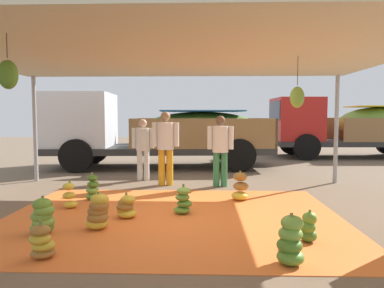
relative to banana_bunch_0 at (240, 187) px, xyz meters
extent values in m
plane|color=brown|center=(-1.23, 1.72, -0.26)|extent=(40.00, 40.00, 0.00)
cube|color=orange|center=(-1.23, -1.28, -0.26)|extent=(5.54, 4.36, 0.01)
cylinder|color=#9EA0A5|center=(-5.03, 2.02, 1.08)|extent=(0.10, 0.10, 2.68)
cylinder|color=#9EA0A5|center=(2.57, 2.02, 1.08)|extent=(0.10, 0.10, 2.68)
cube|color=beige|center=(-1.23, -1.28, 2.45)|extent=(8.00, 7.00, 0.06)
cylinder|color=#4C422D|center=(-3.14, -2.72, 2.27)|extent=(0.01, 0.01, 0.30)
ellipsoid|color=#518428|center=(-3.14, -2.72, 1.92)|extent=(0.24, 0.24, 0.36)
cylinder|color=#4C422D|center=(0.86, -0.90, 2.17)|extent=(0.01, 0.01, 0.49)
ellipsoid|color=#75A83D|center=(0.86, -0.90, 1.73)|extent=(0.24, 0.24, 0.36)
ellipsoid|color=gold|center=(-0.01, -0.01, -0.17)|extent=(0.47, 0.47, 0.17)
ellipsoid|color=#996628|center=(0.01, 0.01, 0.02)|extent=(0.38, 0.38, 0.17)
ellipsoid|color=#996628|center=(0.00, 0.01, 0.21)|extent=(0.38, 0.38, 0.17)
cylinder|color=olive|center=(0.00, -0.01, 0.27)|extent=(0.04, 0.04, 0.12)
ellipsoid|color=#477523|center=(0.66, -2.41, -0.16)|extent=(0.33, 0.33, 0.17)
ellipsoid|color=#518428|center=(0.65, -2.43, -0.05)|extent=(0.29, 0.29, 0.17)
ellipsoid|color=#60932D|center=(0.67, -2.42, 0.07)|extent=(0.26, 0.26, 0.17)
cylinder|color=olive|center=(0.67, -2.43, 0.13)|extent=(0.04, 0.04, 0.12)
ellipsoid|color=#60932D|center=(-3.01, -2.19, -0.16)|extent=(0.46, 0.46, 0.18)
ellipsoid|color=#75A83D|center=(-2.98, -2.21, -0.08)|extent=(0.39, 0.39, 0.18)
ellipsoid|color=#6B9E38|center=(-3.00, -2.21, 0.01)|extent=(0.40, 0.40, 0.18)
ellipsoid|color=#6B9E38|center=(-2.96, -2.22, 0.09)|extent=(0.35, 0.35, 0.18)
ellipsoid|color=#60932D|center=(-2.99, -2.21, 0.17)|extent=(0.32, 0.32, 0.18)
cylinder|color=olive|center=(-2.99, -2.19, 0.23)|extent=(0.04, 0.04, 0.12)
ellipsoid|color=gold|center=(-2.30, -1.95, -0.16)|extent=(0.39, 0.39, 0.18)
ellipsoid|color=#996628|center=(-2.28, -1.97, -0.07)|extent=(0.34, 0.34, 0.18)
ellipsoid|color=#996628|center=(-2.28, -1.94, 0.01)|extent=(0.31, 0.31, 0.18)
ellipsoid|color=#996628|center=(-2.26, -1.96, 0.10)|extent=(0.31, 0.31, 0.18)
ellipsoid|color=gold|center=(-2.25, -1.94, 0.18)|extent=(0.38, 0.38, 0.18)
cylinder|color=olive|center=(-2.27, -1.95, 0.24)|extent=(0.04, 0.04, 0.12)
ellipsoid|color=#996628|center=(-2.61, -3.07, -0.19)|extent=(0.37, 0.37, 0.12)
ellipsoid|color=gold|center=(-2.60, -3.07, -0.10)|extent=(0.37, 0.37, 0.12)
ellipsoid|color=gold|center=(-2.63, -3.10, -0.01)|extent=(0.28, 0.28, 0.12)
ellipsoid|color=#996628|center=(-2.63, -3.08, 0.08)|extent=(0.32, 0.32, 0.12)
cylinder|color=olive|center=(-2.62, -3.08, 0.14)|extent=(0.04, 0.04, 0.12)
ellipsoid|color=gold|center=(-1.98, -1.35, -0.18)|extent=(0.34, 0.34, 0.15)
ellipsoid|color=gold|center=(-2.01, -1.31, -0.12)|extent=(0.33, 0.33, 0.15)
ellipsoid|color=#996628|center=(-2.01, -1.36, -0.06)|extent=(0.30, 0.30, 0.15)
ellipsoid|color=#996628|center=(-2.00, -1.32, -0.01)|extent=(0.37, 0.37, 0.15)
ellipsoid|color=gold|center=(-1.96, -1.35, 0.05)|extent=(0.32, 0.32, 0.15)
cylinder|color=olive|center=(-1.99, -1.33, 0.11)|extent=(0.04, 0.04, 0.12)
ellipsoid|color=#60932D|center=(-2.94, -0.07, -0.18)|extent=(0.34, 0.34, 0.13)
ellipsoid|color=#75A83D|center=(-2.94, -0.07, -0.06)|extent=(0.31, 0.31, 0.13)
ellipsoid|color=#477523|center=(-2.92, -0.07, 0.06)|extent=(0.27, 0.27, 0.13)
ellipsoid|color=#477523|center=(-2.94, -0.03, 0.18)|extent=(0.23, 0.23, 0.13)
cylinder|color=olive|center=(-2.94, -0.06, 0.24)|extent=(0.04, 0.04, 0.12)
ellipsoid|color=#60932D|center=(-1.09, -1.06, -0.19)|extent=(0.39, 0.39, 0.13)
ellipsoid|color=#518428|center=(-1.05, -1.06, -0.08)|extent=(0.32, 0.32, 0.13)
ellipsoid|color=#6B9E38|center=(-1.08, -1.06, 0.03)|extent=(0.28, 0.28, 0.13)
ellipsoid|color=#75A83D|center=(-1.06, -1.07, 0.14)|extent=(0.32, 0.32, 0.13)
cylinder|color=olive|center=(-1.07, -1.06, 0.20)|extent=(0.04, 0.04, 0.12)
ellipsoid|color=gold|center=(-3.13, -0.74, -0.19)|extent=(0.35, 0.35, 0.13)
ellipsoid|color=gold|center=(-3.15, -0.76, -0.02)|extent=(0.28, 0.28, 0.13)
ellipsoid|color=gold|center=(-3.15, -0.78, 0.15)|extent=(0.23, 0.23, 0.13)
cylinder|color=olive|center=(-3.13, -0.76, 0.21)|extent=(0.04, 0.04, 0.12)
ellipsoid|color=#518428|center=(0.25, -3.18, -0.16)|extent=(0.43, 0.43, 0.17)
ellipsoid|color=#477523|center=(0.24, -3.15, -0.04)|extent=(0.32, 0.32, 0.17)
ellipsoid|color=#6B9E38|center=(0.26, -3.12, 0.08)|extent=(0.38, 0.38, 0.17)
ellipsoid|color=#75A83D|center=(0.27, -3.12, 0.21)|extent=(0.29, 0.29, 0.17)
cylinder|color=olive|center=(0.26, -3.15, 0.27)|extent=(0.04, 0.04, 0.12)
cube|color=#2D2D2D|center=(-2.15, 4.72, 0.34)|extent=(7.25, 2.87, 0.20)
cube|color=silver|center=(-4.70, 4.55, 1.29)|extent=(2.13, 2.35, 1.70)
cube|color=#232D38|center=(-5.71, 4.49, 1.63)|extent=(0.15, 1.93, 0.75)
cube|color=olive|center=(-0.72, 3.64, 0.89)|extent=(4.40, 0.36, 0.90)
cube|color=olive|center=(-0.87, 5.97, 0.89)|extent=(4.40, 0.36, 0.90)
cube|color=olive|center=(1.36, 4.95, 0.89)|extent=(0.24, 2.42, 0.90)
ellipsoid|color=#477523|center=(-0.80, 4.81, 1.00)|extent=(4.00, 2.28, 1.12)
cube|color=#19569E|center=(-0.80, 4.81, 1.58)|extent=(2.76, 2.01, 0.04)
cylinder|color=black|center=(-4.49, 3.46, 0.24)|extent=(1.02, 0.34, 1.00)
cylinder|color=black|center=(-4.63, 5.67, 0.24)|extent=(1.02, 0.34, 1.00)
cylinder|color=black|center=(0.34, 3.77, 0.24)|extent=(1.02, 0.34, 1.00)
cylinder|color=black|center=(0.19, 5.98, 0.24)|extent=(1.02, 0.34, 1.00)
cube|color=#2D2D2D|center=(5.25, 7.88, 0.34)|extent=(6.27, 2.55, 0.20)
cube|color=red|center=(3.02, 7.82, 1.29)|extent=(1.80, 2.22, 1.70)
cube|color=#232D38|center=(2.14, 7.79, 1.63)|extent=(0.08, 1.88, 0.75)
cube|color=olive|center=(6.39, 9.06, 0.89)|extent=(3.85, 0.20, 0.90)
ellipsoid|color=#6B9E38|center=(6.43, 7.92, 1.11)|extent=(3.44, 2.08, 1.34)
cube|color=yellow|center=(6.43, 7.92, 1.80)|extent=(2.36, 1.86, 0.04)
cylinder|color=black|center=(3.17, 6.74, 0.24)|extent=(1.01, 0.31, 1.00)
cylinder|color=black|center=(3.11, 8.90, 0.24)|extent=(1.01, 0.31, 1.00)
cylinder|color=orange|center=(-1.74, 1.58, 0.17)|extent=(0.16, 0.16, 0.87)
cylinder|color=orange|center=(-1.55, 1.58, 0.17)|extent=(0.16, 0.16, 0.87)
cylinder|color=silver|center=(-1.64, 1.58, 0.93)|extent=(0.40, 0.40, 0.65)
cylinder|color=silver|center=(-1.91, 1.58, 0.97)|extent=(0.13, 0.13, 0.58)
cylinder|color=silver|center=(-1.38, 1.58, 0.97)|extent=(0.13, 0.13, 0.58)
sphere|color=#936B4C|center=(-1.64, 1.58, 1.40)|extent=(0.24, 0.24, 0.24)
cylinder|color=#337A4C|center=(-0.42, 1.44, 0.15)|extent=(0.15, 0.15, 0.82)
cylinder|color=#337A4C|center=(-0.24, 1.44, 0.15)|extent=(0.15, 0.15, 0.82)
cylinder|color=silver|center=(-0.33, 1.44, 0.87)|extent=(0.38, 0.38, 0.62)
cylinder|color=silver|center=(-0.58, 1.44, 0.90)|extent=(0.12, 0.12, 0.55)
cylinder|color=silver|center=(-0.08, 1.44, 0.90)|extent=(0.12, 0.12, 0.55)
sphere|color=brown|center=(-0.33, 1.44, 1.31)|extent=(0.22, 0.22, 0.22)
cylinder|color=silver|center=(-2.39, 2.25, 0.13)|extent=(0.15, 0.15, 0.78)
cylinder|color=silver|center=(-2.22, 2.25, 0.13)|extent=(0.15, 0.15, 0.78)
cylinder|color=silver|center=(-2.30, 2.25, 0.81)|extent=(0.36, 0.36, 0.58)
cylinder|color=silver|center=(-2.54, 2.25, 0.84)|extent=(0.11, 0.11, 0.52)
cylinder|color=silver|center=(-2.07, 2.25, 0.84)|extent=(0.11, 0.11, 0.52)
sphere|color=tan|center=(-2.30, 2.25, 1.23)|extent=(0.21, 0.21, 0.21)
camera|label=1|loc=(-0.73, -7.21, 1.41)|focal=34.35mm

